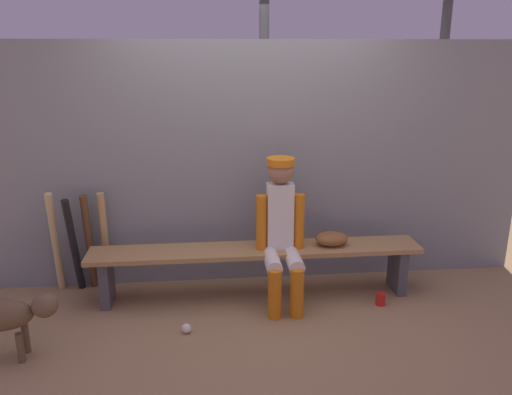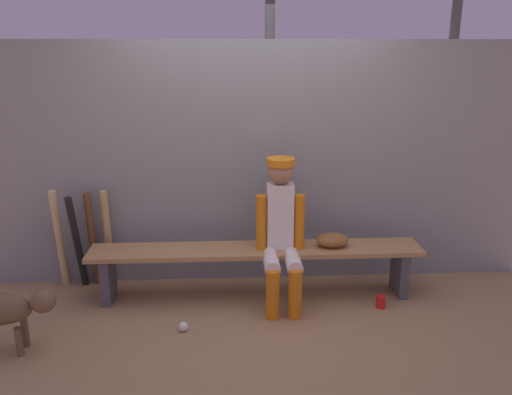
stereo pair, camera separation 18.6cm
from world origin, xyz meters
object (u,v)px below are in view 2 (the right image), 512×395
Objects in this scene: player_seated at (281,228)px; bat_aluminum_black at (77,243)px; dugout_bench at (256,258)px; baseball at (183,327)px; baseball_glove at (332,240)px; cup_on_bench at (291,242)px; dog at (3,309)px; bat_wood_tan at (108,238)px; bat_wood_natural at (59,239)px; bat_wood_dark at (93,239)px; cup_on_ground at (381,301)px.

bat_aluminum_black is (-1.77, 0.34, -0.22)m from player_seated.
dugout_bench is 0.87m from baseball.
cup_on_bench is (-0.35, -0.01, -0.00)m from baseball_glove.
baseball is 1.28m from dog.
baseball is (0.73, -0.85, -0.42)m from bat_wood_tan.
bat_aluminum_black is at bearing 141.64° from baseball.
cup_on_bench is at bearing -178.23° from baseball_glove.
bat_wood_tan is at bearing 8.22° from bat_wood_natural.
player_seated is 1.97m from bat_wood_natural.
bat_wood_dark reaches higher than bat_aluminum_black.
cup_on_ground is 2.91m from dog.
bat_wood_dark is at bearing 167.37° from cup_on_ground.
bat_wood_tan is at bearing 171.12° from baseball_glove.
baseball is at bearing -44.30° from bat_wood_dark.
cup_on_ground is at bearing 9.76° from dog.
player_seated is 11.26× the size of cup_on_bench.
cup_on_ground is 0.13× the size of dog.
bat_wood_dark reaches higher than baseball.
dog reaches higher than dugout_bench.
bat_wood_natural is at bearing 145.05° from baseball.
cup_on_bench is at bearing -2.08° from dugout_bench.
cup_on_ground is (0.38, -0.26, -0.46)m from baseball_glove.
player_seated is 1.30× the size of bat_wood_natural.
baseball_glove is at bearing 16.90° from dog.
dugout_bench is 3.12× the size of bat_wood_tan.
baseball_glove is 3.78× the size of baseball.
cup_on_ground is at bearing 9.94° from baseball.
dog is (-0.37, -1.05, -0.11)m from bat_wood_dark.
dog is (-0.25, -0.98, -0.11)m from bat_aluminum_black.
bat_wood_natural is 2.84m from cup_on_ground.
dugout_bench is 38.36× the size of baseball.
dog is at bearing -160.75° from cup_on_bench.
baseball_glove is 2.24m from bat_aluminum_black.
bat_wood_natural reaches higher than baseball.
bat_wood_tan is (-1.97, 0.31, -0.06)m from baseball_glove.
bat_wood_tan is at bearing 164.78° from player_seated.
player_seated is 1.59m from bat_wood_tan.
player_seated reaches higher than bat_wood_dark.
cup_on_bench reaches higher than dog.
cup_on_bench is at bearing -9.95° from bat_wood_dark.
bat_aluminum_black is 1.32m from baseball.
bat_aluminum_black is (-1.57, 0.23, 0.08)m from dugout_bench.
baseball is (-0.59, -0.55, -0.33)m from dugout_bench.
bat_wood_tan reaches higher than baseball.
player_seated is at bearing -166.84° from baseball_glove.
cup_on_ground is at bearing -34.40° from baseball_glove.
baseball is at bearing -149.04° from cup_on_bench.
baseball is at bearing -34.95° from bat_wood_natural.
cup_on_ground is (1.63, 0.28, 0.02)m from baseball.
dog is (-2.48, -0.75, -0.18)m from baseball_glove.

